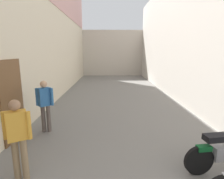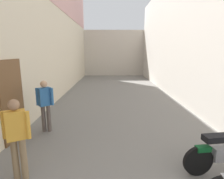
{
  "view_description": "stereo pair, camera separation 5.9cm",
  "coord_description": "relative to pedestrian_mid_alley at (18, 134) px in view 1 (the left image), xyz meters",
  "views": [
    {
      "loc": [
        -0.35,
        0.79,
        2.39
      ],
      "look_at": [
        -0.26,
        6.27,
        1.27
      ],
      "focal_mm": 29.5,
      "sensor_mm": 36.0,
      "label": 1
    },
    {
      "loc": [
        -0.29,
        0.79,
        2.39
      ],
      "look_at": [
        -0.26,
        6.27,
        1.27
      ],
      "focal_mm": 29.5,
      "sensor_mm": 36.0,
      "label": 2
    }
  ],
  "objects": [
    {
      "name": "building_left",
      "position": [
        -1.15,
        5.83,
        3.23
      ],
      "size": [
        0.45,
        19.6,
        8.21
      ],
      "color": "beige",
      "rests_on": "ground"
    },
    {
      "name": "pedestrian_further_down",
      "position": [
        -0.24,
        2.16,
        0.0
      ],
      "size": [
        0.52,
        0.37,
        1.57
      ],
      "color": "#564C47",
      "rests_on": "ground"
    },
    {
      "name": "ground_plane",
      "position": [
        2.02,
        3.87,
        -0.92
      ],
      "size": [
        35.6,
        35.6,
        0.0
      ],
      "primitive_type": "plane",
      "color": "slate"
    },
    {
      "name": "building_far_end",
      "position": [
        2.02,
        16.67,
        1.34
      ],
      "size": [
        8.96,
        2.0,
        4.52
      ],
      "primitive_type": "cube",
      "color": "beige",
      "rests_on": "ground"
    },
    {
      "name": "building_right",
      "position": [
        5.19,
        5.87,
        2.34
      ],
      "size": [
        0.45,
        19.6,
        6.51
      ],
      "color": "beige",
      "rests_on": "ground"
    },
    {
      "name": "pedestrian_mid_alley",
      "position": [
        0.0,
        0.0,
        0.0
      ],
      "size": [
        0.52,
        0.34,
        1.57
      ],
      "color": "#8C7251",
      "rests_on": "ground"
    }
  ]
}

